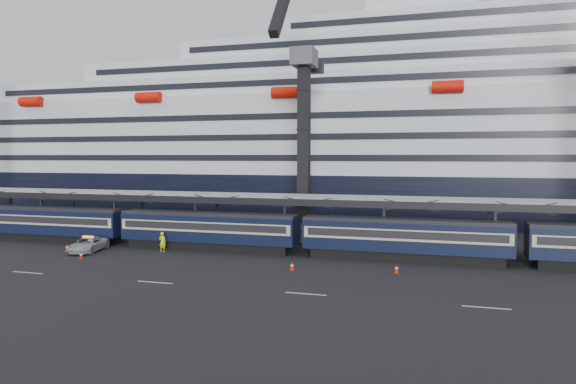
# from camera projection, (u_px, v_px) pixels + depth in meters

# --- Properties ---
(ground) EXTENTS (260.00, 260.00, 0.00)m
(ground) POSITION_uv_depth(u_px,v_px,m) (511.00, 294.00, 36.29)
(ground) COLOR black
(ground) RESTS_ON ground
(train) EXTENTS (133.05, 3.00, 4.05)m
(train) POSITION_uv_depth(u_px,v_px,m) (442.00, 239.00, 47.00)
(train) COLOR black
(train) RESTS_ON ground
(canopy) EXTENTS (130.00, 6.25, 5.53)m
(canopy) POSITION_uv_depth(u_px,v_px,m) (492.00, 203.00, 49.34)
(canopy) COLOR gray
(canopy) RESTS_ON ground
(cruise_ship) EXTENTS (214.09, 28.84, 34.00)m
(cruise_ship) POSITION_uv_depth(u_px,v_px,m) (464.00, 139.00, 79.81)
(cruise_ship) COLOR black
(cruise_ship) RESTS_ON ground
(crane_dark_near) EXTENTS (4.50, 17.75, 35.08)m
(crane_dark_near) POSITION_uv_depth(u_px,v_px,m) (303.00, 137.00, 58.79)
(crane_dark_near) COLOR #4F5157
(crane_dark_near) RESTS_ON ground
(pickup_truck) EXTENTS (3.35, 5.62, 1.46)m
(pickup_truck) POSITION_uv_depth(u_px,v_px,m) (88.00, 245.00, 52.35)
(pickup_truck) COLOR #A2A3A9
(pickup_truck) RESTS_ON ground
(worker) EXTENTS (0.77, 0.52, 2.06)m
(worker) POSITION_uv_depth(u_px,v_px,m) (162.00, 242.00, 52.20)
(worker) COLOR #CFF60C
(worker) RESTS_ON ground
(traffic_cone_a) EXTENTS (0.42, 0.42, 0.85)m
(traffic_cone_a) POSITION_uv_depth(u_px,v_px,m) (67.00, 247.00, 52.46)
(traffic_cone_a) COLOR red
(traffic_cone_a) RESTS_ON ground
(traffic_cone_b) EXTENTS (0.34, 0.34, 0.68)m
(traffic_cone_b) POSITION_uv_depth(u_px,v_px,m) (81.00, 255.00, 48.88)
(traffic_cone_b) COLOR red
(traffic_cone_b) RESTS_ON ground
(traffic_cone_c) EXTENTS (0.39, 0.39, 0.78)m
(traffic_cone_c) POSITION_uv_depth(u_px,v_px,m) (292.00, 266.00, 43.88)
(traffic_cone_c) COLOR red
(traffic_cone_c) RESTS_ON ground
(traffic_cone_d) EXTENTS (0.40, 0.40, 0.80)m
(traffic_cone_d) POSITION_uv_depth(u_px,v_px,m) (397.00, 268.00, 42.76)
(traffic_cone_d) COLOR red
(traffic_cone_d) RESTS_ON ground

